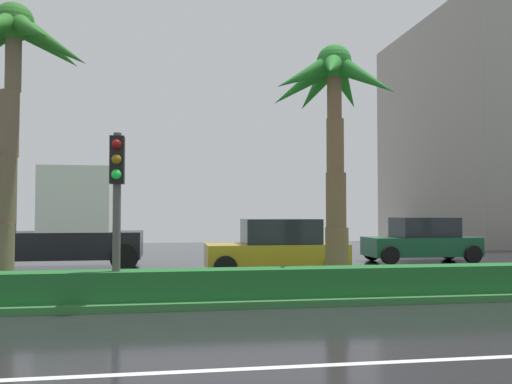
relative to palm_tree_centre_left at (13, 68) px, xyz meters
The scene contains 8 objects.
ground_plane 5.35m from the palm_tree_centre_left, 78.94° to the left, with size 90.00×42.00×0.10m, color black.
median_strip 5.22m from the palm_tree_centre_left, 76.86° to the right, with size 85.50×4.00×0.15m, color #2D6B33.
palm_tree_centre_left is the anchor object (origin of this frame).
palm_tree_centre 7.79m from the palm_tree_centre_left, ahead, with size 3.70×3.62×6.12m.
traffic_signal_median_right 4.26m from the palm_tree_centre_left, 37.69° to the right, with size 0.28×0.43×3.38m.
box_truck_lead 7.31m from the palm_tree_centre_left, 94.25° to the left, with size 6.40×2.64×3.46m.
car_in_traffic_second 8.85m from the palm_tree_centre_left, 25.62° to the left, with size 4.30×2.02×1.72m.
car_in_traffic_third 15.57m from the palm_tree_centre_left, 26.67° to the left, with size 4.30×2.02×1.72m.
Camera 1 is at (3.46, -4.68, 1.94)m, focal length 38.04 mm.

